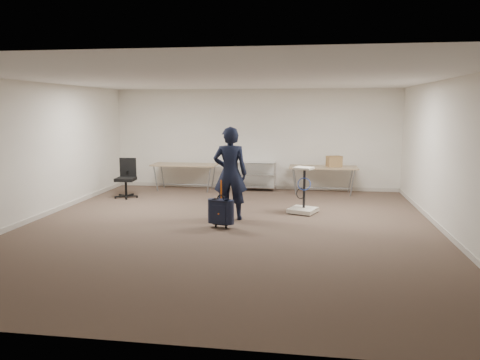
# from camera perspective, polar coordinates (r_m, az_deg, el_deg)

# --- Properties ---
(ground) EXTENTS (9.00, 9.00, 0.00)m
(ground) POSITION_cam_1_polar(r_m,az_deg,el_deg) (9.02, -1.55, -5.84)
(ground) COLOR #47342B
(ground) RESTS_ON ground
(room_shell) EXTENTS (8.00, 9.00, 9.00)m
(room_shell) POSITION_cam_1_polar(r_m,az_deg,el_deg) (10.33, -0.22, -3.66)
(room_shell) COLOR silver
(room_shell) RESTS_ON ground
(folding_table_left) EXTENTS (1.80, 0.75, 0.73)m
(folding_table_left) POSITION_cam_1_polar(r_m,az_deg,el_deg) (13.10, -6.75, 1.71)
(folding_table_left) COLOR #9A7C5E
(folding_table_left) RESTS_ON ground
(folding_table_right) EXTENTS (1.80, 0.75, 0.73)m
(folding_table_right) POSITION_cam_1_polar(r_m,az_deg,el_deg) (12.65, 10.11, 1.38)
(folding_table_right) COLOR #9A7C5E
(folding_table_right) RESTS_ON ground
(wire_shelf) EXTENTS (1.22, 0.47, 0.80)m
(wire_shelf) POSITION_cam_1_polar(r_m,az_deg,el_deg) (13.01, 1.66, 0.67)
(wire_shelf) COLOR silver
(wire_shelf) RESTS_ON ground
(person) EXTENTS (0.73, 0.50, 1.91)m
(person) POSITION_cam_1_polar(r_m,az_deg,el_deg) (9.54, -1.20, 0.81)
(person) COLOR black
(person) RESTS_ON ground
(suitcase) EXTENTS (0.37, 0.27, 0.93)m
(suitcase) POSITION_cam_1_polar(r_m,az_deg,el_deg) (8.95, -2.34, -3.89)
(suitcase) COLOR black
(suitcase) RESTS_ON ground
(office_chair) EXTENTS (0.61, 0.61, 1.00)m
(office_chair) POSITION_cam_1_polar(r_m,az_deg,el_deg) (12.34, -13.68, -0.67)
(office_chair) COLOR black
(office_chair) RESTS_ON ground
(equipment_cart) EXTENTS (0.71, 0.71, 1.01)m
(equipment_cart) POSITION_cam_1_polar(r_m,az_deg,el_deg) (10.29, 7.69, -2.57)
(equipment_cart) COLOR beige
(equipment_cart) RESTS_ON ground
(cardboard_box) EXTENTS (0.44, 0.38, 0.28)m
(cardboard_box) POSITION_cam_1_polar(r_m,az_deg,el_deg) (12.69, 11.40, 2.25)
(cardboard_box) COLOR #9C6948
(cardboard_box) RESTS_ON folding_table_right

